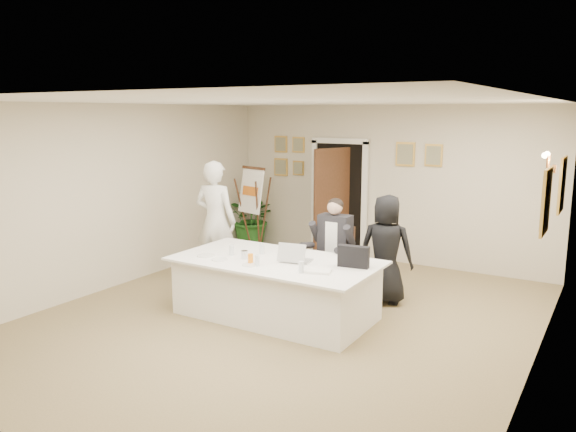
% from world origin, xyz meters
% --- Properties ---
extents(floor, '(7.00, 7.00, 0.00)m').
position_xyz_m(floor, '(0.00, 0.00, 0.00)').
color(floor, brown).
rests_on(floor, ground).
extents(ceiling, '(6.00, 7.00, 0.02)m').
position_xyz_m(ceiling, '(0.00, 0.00, 2.80)').
color(ceiling, white).
rests_on(ceiling, wall_back).
extents(wall_back, '(6.00, 0.10, 2.80)m').
position_xyz_m(wall_back, '(0.00, 3.50, 1.40)').
color(wall_back, beige).
rests_on(wall_back, floor).
extents(wall_front, '(6.00, 0.10, 2.80)m').
position_xyz_m(wall_front, '(0.00, -3.50, 1.40)').
color(wall_front, beige).
rests_on(wall_front, floor).
extents(wall_left, '(0.10, 7.00, 2.80)m').
position_xyz_m(wall_left, '(-3.00, 0.00, 1.40)').
color(wall_left, beige).
rests_on(wall_left, floor).
extents(wall_right, '(0.10, 7.00, 2.80)m').
position_xyz_m(wall_right, '(3.00, 0.00, 1.40)').
color(wall_right, beige).
rests_on(wall_right, floor).
extents(doorway, '(1.14, 0.86, 2.20)m').
position_xyz_m(doorway, '(-0.88, 3.32, 1.04)').
color(doorway, black).
rests_on(doorway, floor).
extents(pictures_back_wall, '(3.40, 0.06, 0.80)m').
position_xyz_m(pictures_back_wall, '(-0.80, 3.47, 1.85)').
color(pictures_back_wall, gold).
rests_on(pictures_back_wall, wall_back).
extents(pictures_right_wall, '(0.06, 2.20, 0.80)m').
position_xyz_m(pictures_right_wall, '(2.97, 1.20, 1.75)').
color(pictures_right_wall, gold).
rests_on(pictures_right_wall, wall_right).
extents(wall_sconce, '(0.20, 0.30, 0.24)m').
position_xyz_m(wall_sconce, '(2.90, 1.20, 2.10)').
color(wall_sconce, '#C5793F').
rests_on(wall_sconce, wall_right).
extents(conference_table, '(2.68, 1.43, 0.78)m').
position_xyz_m(conference_table, '(-0.15, 0.03, 0.39)').
color(conference_table, white).
rests_on(conference_table, floor).
extents(seated_man, '(0.69, 0.73, 1.48)m').
position_xyz_m(seated_man, '(0.14, 1.13, 0.74)').
color(seated_man, black).
rests_on(seated_man, floor).
extents(flip_chart, '(0.60, 0.44, 1.65)m').
position_xyz_m(flip_chart, '(-2.15, 2.49, 0.77)').
color(flip_chart, '#352110').
rests_on(flip_chart, floor).
extents(standing_man, '(0.76, 0.56, 1.93)m').
position_xyz_m(standing_man, '(-1.87, 0.95, 0.96)').
color(standing_man, white).
rests_on(standing_man, floor).
extents(standing_woman, '(0.83, 0.61, 1.55)m').
position_xyz_m(standing_woman, '(0.88, 1.30, 0.78)').
color(standing_woman, black).
rests_on(standing_woman, floor).
extents(potted_palm, '(1.06, 0.93, 1.15)m').
position_xyz_m(potted_palm, '(-2.67, 3.16, 0.58)').
color(potted_palm, '#215B1E').
rests_on(potted_palm, floor).
extents(laptop, '(0.43, 0.44, 0.28)m').
position_xyz_m(laptop, '(0.13, 0.11, 0.91)').
color(laptop, '#B7BABC').
rests_on(laptop, conference_table).
extents(laptop_bag, '(0.40, 0.16, 0.27)m').
position_xyz_m(laptop_bag, '(0.88, 0.22, 0.91)').
color(laptop_bag, black).
rests_on(laptop_bag, conference_table).
extents(paper_stack, '(0.35, 0.29, 0.03)m').
position_xyz_m(paper_stack, '(0.61, -0.20, 0.79)').
color(paper_stack, white).
rests_on(paper_stack, conference_table).
extents(plate_left, '(0.29, 0.29, 0.01)m').
position_xyz_m(plate_left, '(-1.04, -0.30, 0.78)').
color(plate_left, white).
rests_on(plate_left, conference_table).
extents(plate_mid, '(0.23, 0.23, 0.01)m').
position_xyz_m(plate_mid, '(-0.75, -0.37, 0.78)').
color(plate_mid, white).
rests_on(plate_mid, conference_table).
extents(plate_near, '(0.23, 0.23, 0.01)m').
position_xyz_m(plate_near, '(-0.27, -0.38, 0.78)').
color(plate_near, white).
rests_on(plate_near, conference_table).
extents(glass_a, '(0.07, 0.07, 0.14)m').
position_xyz_m(glass_a, '(-0.77, -0.08, 0.84)').
color(glass_a, silver).
rests_on(glass_a, conference_table).
extents(glass_b, '(0.07, 0.07, 0.14)m').
position_xyz_m(glass_b, '(-0.18, -0.35, 0.84)').
color(glass_b, silver).
rests_on(glass_b, conference_table).
extents(glass_c, '(0.07, 0.07, 0.14)m').
position_xyz_m(glass_c, '(0.44, -0.33, 0.84)').
color(glass_c, silver).
rests_on(glass_c, conference_table).
extents(glass_d, '(0.08, 0.08, 0.14)m').
position_xyz_m(glass_d, '(-0.47, 0.20, 0.84)').
color(glass_d, silver).
rests_on(glass_d, conference_table).
extents(oj_glass, '(0.09, 0.09, 0.13)m').
position_xyz_m(oj_glass, '(-0.31, -0.31, 0.84)').
color(oj_glass, orange).
rests_on(oj_glass, conference_table).
extents(steel_jug, '(0.11, 0.11, 0.11)m').
position_xyz_m(steel_jug, '(-0.51, -0.15, 0.83)').
color(steel_jug, silver).
rests_on(steel_jug, conference_table).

